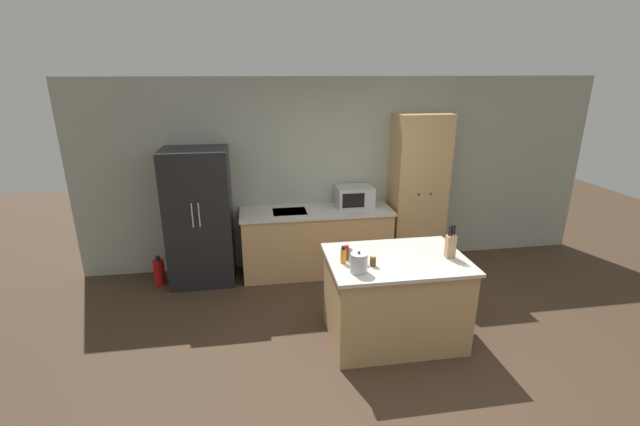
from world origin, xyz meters
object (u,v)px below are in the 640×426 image
at_px(pantry_cabinet, 417,192).
at_px(fire_extinguisher, 159,272).
at_px(refrigerator, 200,217).
at_px(spice_bottle_green_herb, 347,253).
at_px(spice_bottle_amber_oil, 363,259).
at_px(spice_bottle_tall_dark, 351,252).
at_px(spice_bottle_short_red, 343,255).
at_px(kettle, 359,263).
at_px(microwave, 354,196).
at_px(spice_bottle_pale_salt, 373,261).
at_px(knife_block, 451,245).

bearing_deg(pantry_cabinet, fire_extinguisher, -178.19).
xyz_separation_m(refrigerator, spice_bottle_green_herb, (1.57, -1.60, 0.09)).
height_order(refrigerator, spice_bottle_amber_oil, refrigerator).
height_order(spice_bottle_tall_dark, spice_bottle_short_red, spice_bottle_short_red).
height_order(spice_bottle_short_red, kettle, kettle).
relative_size(microwave, spice_bottle_amber_oil, 4.46).
bearing_deg(spice_bottle_short_red, spice_bottle_green_herb, 57.14).
relative_size(spice_bottle_pale_salt, fire_extinguisher, 0.27).
bearing_deg(kettle, pantry_cabinet, 56.06).
height_order(spice_bottle_tall_dark, fire_extinguisher, spice_bottle_tall_dark).
bearing_deg(kettle, refrigerator, 130.58).
distance_m(refrigerator, spice_bottle_green_herb, 2.24).
distance_m(knife_block, spice_bottle_short_red, 1.07).
distance_m(pantry_cabinet, spice_bottle_tall_dark, 2.09).
bearing_deg(kettle, microwave, 77.69).
bearing_deg(spice_bottle_green_herb, pantry_cabinet, 50.66).
distance_m(refrigerator, knife_block, 3.11).
xyz_separation_m(microwave, spice_bottle_short_red, (-0.54, -1.79, -0.05)).
distance_m(refrigerator, pantry_cabinet, 2.95).
distance_m(pantry_cabinet, spice_bottle_short_red, 2.25).
height_order(spice_bottle_short_red, spice_bottle_green_herb, spice_bottle_short_red).
relative_size(refrigerator, pantry_cabinet, 0.82).
bearing_deg(fire_extinguisher, spice_bottle_pale_salt, -36.52).
distance_m(spice_bottle_tall_dark, spice_bottle_amber_oil, 0.20).
xyz_separation_m(refrigerator, spice_bottle_short_red, (1.52, -1.68, 0.10)).
bearing_deg(spice_bottle_amber_oil, knife_block, 1.17).
bearing_deg(spice_bottle_green_herb, microwave, 74.17).
bearing_deg(knife_block, fire_extinguisher, 152.11).
height_order(pantry_cabinet, spice_bottle_short_red, pantry_cabinet).
xyz_separation_m(microwave, spice_bottle_pale_salt, (-0.27, -1.90, -0.08)).
relative_size(microwave, fire_extinguisher, 1.27).
height_order(knife_block, spice_bottle_tall_dark, knife_block).
height_order(microwave, spice_bottle_pale_salt, microwave).
height_order(pantry_cabinet, microwave, pantry_cabinet).
distance_m(spice_bottle_short_red, spice_bottle_pale_salt, 0.29).
xyz_separation_m(spice_bottle_short_red, spice_bottle_amber_oil, (0.18, -0.06, -0.03)).
bearing_deg(spice_bottle_amber_oil, microwave, 79.09).
distance_m(spice_bottle_tall_dark, spice_bottle_short_red, 0.17).
distance_m(spice_bottle_tall_dark, kettle, 0.35).
bearing_deg(spice_bottle_amber_oil, spice_bottle_tall_dark, 112.16).
distance_m(pantry_cabinet, spice_bottle_pale_salt, 2.19).
bearing_deg(spice_bottle_green_herb, refrigerator, 134.52).
distance_m(refrigerator, spice_bottle_short_red, 2.27).
distance_m(spice_bottle_amber_oil, kettle, 0.18).
height_order(spice_bottle_pale_salt, fire_extinguisher, spice_bottle_pale_salt).
xyz_separation_m(knife_block, kettle, (-0.97, -0.18, -0.03)).
bearing_deg(spice_bottle_amber_oil, spice_bottle_pale_salt, -32.21).
relative_size(pantry_cabinet, fire_extinguisher, 5.50).
bearing_deg(fire_extinguisher, kettle, -40.20).
xyz_separation_m(spice_bottle_green_herb, kettle, (0.05, -0.29, 0.03)).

